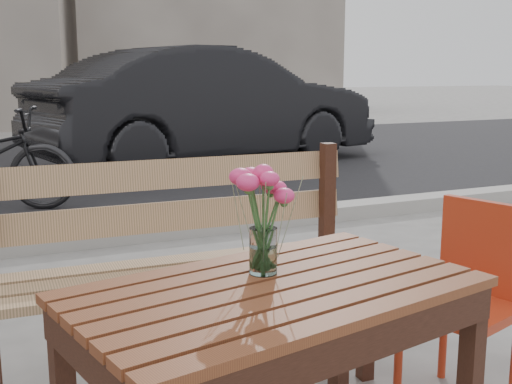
% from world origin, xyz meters
% --- Properties ---
extents(street, '(30.00, 8.12, 0.12)m').
position_xyz_m(street, '(0.00, 5.06, 0.03)').
color(street, black).
rests_on(street, ground).
extents(main_table, '(1.21, 0.85, 0.68)m').
position_xyz_m(main_table, '(-0.16, -0.12, 0.57)').
color(main_table, brown).
rests_on(main_table, ground).
extents(main_bench, '(1.56, 0.51, 0.96)m').
position_xyz_m(main_bench, '(-0.16, 0.75, 0.58)').
color(main_bench, olive).
rests_on(main_bench, ground).
extents(red_chair, '(0.47, 0.47, 0.76)m').
position_xyz_m(red_chair, '(0.79, 0.16, 0.44)').
color(red_chair, '#AA2F16').
rests_on(red_chair, ground).
extents(main_vase, '(0.17, 0.17, 0.31)m').
position_xyz_m(main_vase, '(-0.15, -0.01, 0.87)').
color(main_vase, white).
rests_on(main_vase, main_table).
extents(parked_car, '(4.91, 2.62, 1.54)m').
position_xyz_m(parked_car, '(2.05, 6.47, 0.77)').
color(parked_car, black).
rests_on(parked_car, ground).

